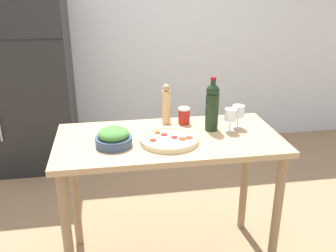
{
  "coord_description": "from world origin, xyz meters",
  "views": [
    {
      "loc": [
        -0.34,
        -2.06,
        1.82
      ],
      "look_at": [
        0.0,
        0.03,
        0.98
      ],
      "focal_mm": 40.0,
      "sensor_mm": 36.0,
      "label": 1
    }
  ],
  "objects_px": {
    "wine_glass_far": "(238,112)",
    "pepper_mill": "(166,105)",
    "homemade_pizza": "(169,139)",
    "salad_bowl": "(114,138)",
    "wine_bottle": "(212,106)",
    "wine_glass_near": "(231,116)",
    "salt_canister": "(184,116)",
    "refrigerator": "(31,77)"
  },
  "relations": [
    {
      "from": "wine_glass_far",
      "to": "homemade_pizza",
      "type": "relative_size",
      "value": 0.43
    },
    {
      "from": "homemade_pizza",
      "to": "salt_canister",
      "type": "relative_size",
      "value": 3.17
    },
    {
      "from": "refrigerator",
      "to": "wine_bottle",
      "type": "xyz_separation_m",
      "value": [
        1.38,
        -1.6,
        0.16
      ]
    },
    {
      "from": "salad_bowl",
      "to": "homemade_pizza",
      "type": "bearing_deg",
      "value": -0.07
    },
    {
      "from": "wine_glass_near",
      "to": "salad_bowl",
      "type": "relative_size",
      "value": 0.71
    },
    {
      "from": "refrigerator",
      "to": "wine_bottle",
      "type": "height_order",
      "value": "refrigerator"
    },
    {
      "from": "wine_bottle",
      "to": "wine_glass_near",
      "type": "xyz_separation_m",
      "value": [
        0.11,
        -0.05,
        -0.05
      ]
    },
    {
      "from": "salt_canister",
      "to": "homemade_pizza",
      "type": "bearing_deg",
      "value": -117.55
    },
    {
      "from": "refrigerator",
      "to": "pepper_mill",
      "type": "xyz_separation_m",
      "value": [
        1.11,
        -1.45,
        0.13
      ]
    },
    {
      "from": "wine_bottle",
      "to": "salad_bowl",
      "type": "distance_m",
      "value": 0.65
    },
    {
      "from": "wine_glass_far",
      "to": "homemade_pizza",
      "type": "height_order",
      "value": "wine_glass_far"
    },
    {
      "from": "wine_glass_far",
      "to": "pepper_mill",
      "type": "bearing_deg",
      "value": 161.67
    },
    {
      "from": "salad_bowl",
      "to": "salt_canister",
      "type": "relative_size",
      "value": 1.92
    },
    {
      "from": "wine_glass_near",
      "to": "pepper_mill",
      "type": "height_order",
      "value": "pepper_mill"
    },
    {
      "from": "homemade_pizza",
      "to": "salt_canister",
      "type": "distance_m",
      "value": 0.32
    },
    {
      "from": "wine_glass_near",
      "to": "salt_canister",
      "type": "bearing_deg",
      "value": 145.03
    },
    {
      "from": "salt_canister",
      "to": "wine_glass_near",
      "type": "bearing_deg",
      "value": -34.97
    },
    {
      "from": "refrigerator",
      "to": "salad_bowl",
      "type": "xyz_separation_m",
      "value": [
        0.76,
        -1.75,
        0.05
      ]
    },
    {
      "from": "refrigerator",
      "to": "wine_glass_near",
      "type": "distance_m",
      "value": 2.22
    },
    {
      "from": "pepper_mill",
      "to": "homemade_pizza",
      "type": "height_order",
      "value": "pepper_mill"
    },
    {
      "from": "wine_glass_far",
      "to": "salad_bowl",
      "type": "xyz_separation_m",
      "value": [
        -0.8,
        -0.16,
        -0.05
      ]
    },
    {
      "from": "salad_bowl",
      "to": "homemade_pizza",
      "type": "xyz_separation_m",
      "value": [
        0.32,
        -0.0,
        -0.03
      ]
    },
    {
      "from": "homemade_pizza",
      "to": "salad_bowl",
      "type": "bearing_deg",
      "value": 179.93
    },
    {
      "from": "salad_bowl",
      "to": "wine_bottle",
      "type": "bearing_deg",
      "value": 13.64
    },
    {
      "from": "wine_glass_near",
      "to": "wine_glass_far",
      "type": "distance_m",
      "value": 0.09
    },
    {
      "from": "homemade_pizza",
      "to": "wine_bottle",
      "type": "bearing_deg",
      "value": 26.89
    },
    {
      "from": "refrigerator",
      "to": "wine_glass_far",
      "type": "distance_m",
      "value": 2.23
    },
    {
      "from": "wine_glass_near",
      "to": "salad_bowl",
      "type": "bearing_deg",
      "value": -172.06
    },
    {
      "from": "wine_bottle",
      "to": "homemade_pizza",
      "type": "bearing_deg",
      "value": -153.11
    },
    {
      "from": "wine_bottle",
      "to": "pepper_mill",
      "type": "xyz_separation_m",
      "value": [
        -0.27,
        0.15,
        -0.03
      ]
    },
    {
      "from": "refrigerator",
      "to": "salad_bowl",
      "type": "distance_m",
      "value": 1.91
    },
    {
      "from": "wine_glass_near",
      "to": "refrigerator",
      "type": "bearing_deg",
      "value": 132.01
    },
    {
      "from": "wine_glass_far",
      "to": "salad_bowl",
      "type": "bearing_deg",
      "value": -168.87
    },
    {
      "from": "pepper_mill",
      "to": "salt_canister",
      "type": "relative_size",
      "value": 2.45
    },
    {
      "from": "wine_glass_far",
      "to": "pepper_mill",
      "type": "height_order",
      "value": "pepper_mill"
    },
    {
      "from": "salt_canister",
      "to": "pepper_mill",
      "type": "bearing_deg",
      "value": 169.64
    },
    {
      "from": "wine_glass_near",
      "to": "pepper_mill",
      "type": "relative_size",
      "value": 0.55
    },
    {
      "from": "wine_glass_near",
      "to": "salt_canister",
      "type": "distance_m",
      "value": 0.32
    },
    {
      "from": "pepper_mill",
      "to": "salad_bowl",
      "type": "distance_m",
      "value": 0.47
    },
    {
      "from": "wine_bottle",
      "to": "pepper_mill",
      "type": "distance_m",
      "value": 0.31
    },
    {
      "from": "homemade_pizza",
      "to": "refrigerator",
      "type": "bearing_deg",
      "value": 121.67
    },
    {
      "from": "wine_glass_far",
      "to": "homemade_pizza",
      "type": "xyz_separation_m",
      "value": [
        -0.47,
        -0.16,
        -0.09
      ]
    }
  ]
}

